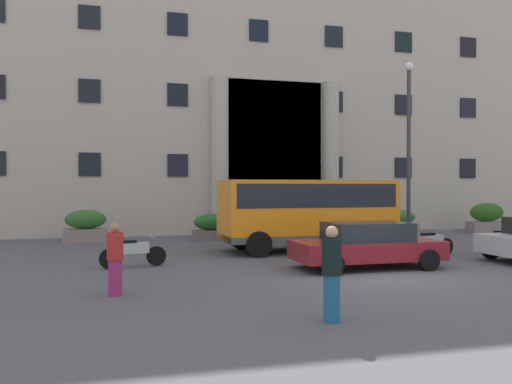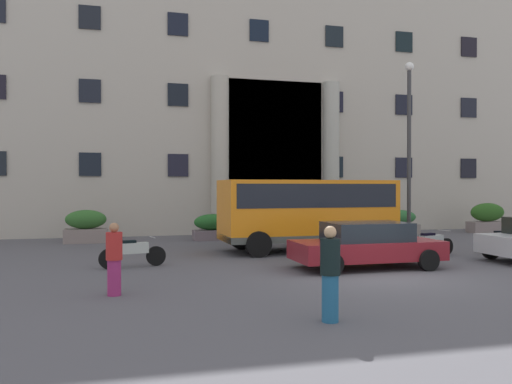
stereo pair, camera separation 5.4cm
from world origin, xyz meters
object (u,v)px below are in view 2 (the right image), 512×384
(hedge_planter_entrance_right, at_px, (212,227))
(bus_stop_sign, at_px, (387,205))
(hedge_planter_far_west, at_px, (86,227))
(hedge_planter_entrance_left, at_px, (487,218))
(motorcycle_near_kerb, at_px, (505,241))
(pedestrian_child_trailing, at_px, (114,259))
(hedge_planter_west, at_px, (400,223))
(pedestrian_man_crossing, at_px, (330,273))
(scooter_by_planter, at_px, (132,252))
(hedge_planter_east, at_px, (330,221))
(white_taxi_kerbside, at_px, (367,245))
(lamppost_plaza_centre, at_px, (409,138))
(orange_minibus, at_px, (307,209))
(motorcycle_far_end, at_px, (431,243))

(hedge_planter_entrance_right, bearing_deg, bus_stop_sign, -21.32)
(hedge_planter_far_west, relative_size, hedge_planter_entrance_left, 0.86)
(motorcycle_near_kerb, distance_m, pedestrian_child_trailing, 14.32)
(hedge_planter_west, xyz_separation_m, pedestrian_man_crossing, (-10.11, -15.12, 0.27))
(bus_stop_sign, height_order, pedestrian_child_trailing, bus_stop_sign)
(hedge_planter_entrance_right, distance_m, pedestrian_man_crossing, 14.67)
(scooter_by_planter, bearing_deg, pedestrian_child_trailing, -109.28)
(hedge_planter_east, height_order, pedestrian_child_trailing, hedge_planter_east)
(hedge_planter_entrance_right, bearing_deg, hedge_planter_entrance_left, 0.50)
(bus_stop_sign, height_order, scooter_by_planter, bus_stop_sign)
(bus_stop_sign, relative_size, white_taxi_kerbside, 0.60)
(pedestrian_man_crossing, bearing_deg, white_taxi_kerbside, -70.33)
(hedge_planter_east, height_order, lamppost_plaza_centre, lamppost_plaza_centre)
(white_taxi_kerbside, distance_m, pedestrian_child_trailing, 7.52)
(orange_minibus, height_order, motorcycle_near_kerb, orange_minibus)
(hedge_planter_east, distance_m, lamppost_plaza_centre, 5.38)
(white_taxi_kerbside, bearing_deg, hedge_planter_far_west, 131.59)
(hedge_planter_east, relative_size, hedge_planter_far_west, 0.95)
(white_taxi_kerbside, bearing_deg, motorcycle_near_kerb, 15.85)
(hedge_planter_west, bearing_deg, hedge_planter_far_west, -178.99)
(hedge_planter_west, height_order, hedge_planter_entrance_left, hedge_planter_entrance_left)
(hedge_planter_entrance_right, xyz_separation_m, pedestrian_child_trailing, (-4.10, -11.39, 0.24))
(hedge_planter_far_west, relative_size, pedestrian_man_crossing, 1.05)
(bus_stop_sign, xyz_separation_m, scooter_by_planter, (-10.96, -4.53, -1.18))
(white_taxi_kerbside, relative_size, motorcycle_far_end, 2.16)
(orange_minibus, height_order, motorcycle_far_end, orange_minibus)
(hedge_planter_entrance_right, xyz_separation_m, lamppost_plaza_centre, (8.49, -2.61, 4.07))
(hedge_planter_west, bearing_deg, scooter_by_planter, -149.88)
(hedge_planter_entrance_right, xyz_separation_m, white_taxi_kerbside, (3.10, -9.26, 0.13))
(hedge_planter_west, distance_m, pedestrian_man_crossing, 18.19)
(hedge_planter_east, xyz_separation_m, pedestrian_child_trailing, (-9.89, -11.39, 0.02))
(hedge_planter_west, height_order, pedestrian_man_crossing, pedestrian_man_crossing)
(pedestrian_child_trailing, bearing_deg, hedge_planter_west, -162.97)
(hedge_planter_far_west, distance_m, motorcycle_far_end, 14.19)
(motorcycle_near_kerb, xyz_separation_m, scooter_by_planter, (-13.30, -0.06, 0.00))
(orange_minibus, height_order, hedge_planter_entrance_left, orange_minibus)
(bus_stop_sign, xyz_separation_m, motorcycle_far_end, (-0.83, -4.60, -1.17))
(hedge_planter_far_west, distance_m, pedestrian_child_trailing, 11.65)
(hedge_planter_entrance_left, distance_m, white_taxi_kerbside, 15.00)
(motorcycle_near_kerb, bearing_deg, white_taxi_kerbside, -158.18)
(hedge_planter_west, bearing_deg, lamppost_plaza_centre, -113.13)
(hedge_planter_east, bearing_deg, hedge_planter_west, 6.36)
(pedestrian_child_trailing, bearing_deg, bus_stop_sign, -166.48)
(hedge_planter_east, distance_m, pedestrian_child_trailing, 15.09)
(white_taxi_kerbside, height_order, motorcycle_near_kerb, white_taxi_kerbside)
(hedge_planter_entrance_left, bearing_deg, lamppost_plaza_centre, -156.52)
(orange_minibus, relative_size, motorcycle_near_kerb, 3.25)
(lamppost_plaza_centre, bearing_deg, pedestrian_child_trailing, -145.14)
(lamppost_plaza_centre, bearing_deg, white_taxi_kerbside, -129.05)
(hedge_planter_entrance_right, distance_m, hedge_planter_entrance_left, 14.81)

